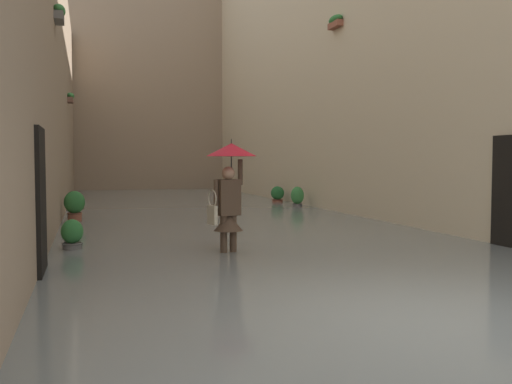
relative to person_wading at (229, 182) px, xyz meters
name	(u,v)px	position (x,y,z in m)	size (l,w,h in m)	color
ground_plane	(196,215)	(-1.01, -8.53, -1.38)	(65.08, 65.08, 0.00)	#605B56
flood_water	(196,212)	(-1.01, -8.53, -1.28)	(8.72, 32.03, 0.19)	slate
building_facade_left	(336,31)	(-5.87, -8.53, 4.74)	(2.04, 30.03, 12.25)	beige
building_facade_right	(30,79)	(3.85, -8.53, 2.76)	(2.04, 30.03, 8.27)	gray
building_facade_far	(148,79)	(-1.01, -22.45, 4.84)	(11.52, 1.80, 12.44)	gray
person_wading	(229,182)	(0.00, 0.00, 0.00)	(0.86, 0.86, 2.10)	#2D2319
potted_plant_far_left	(297,198)	(-4.44, -8.41, -0.90)	(0.44, 0.44, 0.87)	#66605B
potted_plant_near_left	(277,196)	(-4.56, -10.82, -0.96)	(0.50, 0.50, 0.78)	brown
potted_plant_mid_right	(75,207)	(2.63, -5.90, -0.82)	(0.52, 0.52, 0.96)	brown
potted_plant_near_right	(72,238)	(2.58, -1.12, -1.00)	(0.38, 0.38, 0.71)	#66605B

